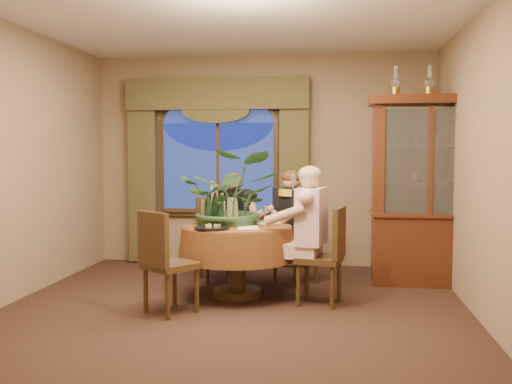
# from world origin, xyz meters

# --- Properties ---
(floor) EXTENTS (5.00, 5.00, 0.00)m
(floor) POSITION_xyz_m (0.00, 0.00, 0.00)
(floor) COLOR black
(floor) RESTS_ON ground
(wall_back) EXTENTS (4.50, 0.00, 4.50)m
(wall_back) POSITION_xyz_m (0.00, 2.50, 1.40)
(wall_back) COLOR #846A50
(wall_back) RESTS_ON ground
(wall_right) EXTENTS (0.00, 5.00, 5.00)m
(wall_right) POSITION_xyz_m (2.25, 0.00, 1.40)
(wall_right) COLOR #846A50
(wall_right) RESTS_ON ground
(ceiling) EXTENTS (5.00, 5.00, 0.00)m
(ceiling) POSITION_xyz_m (0.00, 0.00, 2.80)
(ceiling) COLOR white
(ceiling) RESTS_ON wall_back
(window) EXTENTS (1.62, 0.10, 1.32)m
(window) POSITION_xyz_m (-0.60, 2.43, 1.30)
(window) COLOR navy
(window) RESTS_ON wall_back
(arched_transom) EXTENTS (1.60, 0.06, 0.44)m
(arched_transom) POSITION_xyz_m (-0.60, 2.43, 2.08)
(arched_transom) COLOR navy
(arched_transom) RESTS_ON wall_back
(drapery_left) EXTENTS (0.38, 0.14, 2.32)m
(drapery_left) POSITION_xyz_m (-1.63, 2.38, 1.18)
(drapery_left) COLOR #3F3A20
(drapery_left) RESTS_ON floor
(drapery_right) EXTENTS (0.38, 0.14, 2.32)m
(drapery_right) POSITION_xyz_m (0.43, 2.38, 1.18)
(drapery_right) COLOR #3F3A20
(drapery_right) RESTS_ON floor
(swag_valance) EXTENTS (2.45, 0.16, 0.42)m
(swag_valance) POSITION_xyz_m (-0.60, 2.35, 2.28)
(swag_valance) COLOR #3F3A20
(swag_valance) RESTS_ON wall_back
(dining_table) EXTENTS (1.31, 1.31, 0.75)m
(dining_table) POSITION_xyz_m (-0.05, 0.73, 0.38)
(dining_table) COLOR maroon
(dining_table) RESTS_ON floor
(china_cabinet) EXTENTS (1.33, 0.53, 2.14)m
(china_cabinet) POSITION_xyz_m (2.00, 1.56, 1.07)
(china_cabinet) COLOR #3D1B10
(china_cabinet) RESTS_ON floor
(oil_lamp_left) EXTENTS (0.11, 0.11, 0.34)m
(oil_lamp_left) POSITION_xyz_m (1.63, 1.56, 2.31)
(oil_lamp_left) COLOR #A5722D
(oil_lamp_left) RESTS_ON china_cabinet
(oil_lamp_center) EXTENTS (0.11, 0.11, 0.34)m
(oil_lamp_center) POSITION_xyz_m (2.00, 1.56, 2.31)
(oil_lamp_center) COLOR #A5722D
(oil_lamp_center) RESTS_ON china_cabinet
(oil_lamp_right) EXTENTS (0.11, 0.11, 0.34)m
(oil_lamp_right) POSITION_xyz_m (2.37, 1.56, 2.31)
(oil_lamp_right) COLOR #A5722D
(oil_lamp_right) RESTS_ON china_cabinet
(chair_right) EXTENTS (0.50, 0.50, 0.96)m
(chair_right) POSITION_xyz_m (0.81, 0.55, 0.48)
(chair_right) COLOR black
(chair_right) RESTS_ON floor
(chair_back_right) EXTENTS (0.59, 0.59, 0.96)m
(chair_back_right) POSITION_xyz_m (0.52, 1.41, 0.48)
(chair_back_right) COLOR black
(chair_back_right) RESTS_ON floor
(chair_back) EXTENTS (0.56, 0.56, 0.96)m
(chair_back) POSITION_xyz_m (-0.41, 1.45, 0.48)
(chair_back) COLOR black
(chair_back) RESTS_ON floor
(chair_front_left) EXTENTS (0.59, 0.59, 0.96)m
(chair_front_left) POSITION_xyz_m (-0.56, 0.03, 0.48)
(chair_front_left) COLOR black
(chair_front_left) RESTS_ON floor
(person_pink) EXTENTS (0.54, 0.57, 1.38)m
(person_pink) POSITION_xyz_m (0.73, 0.57, 0.69)
(person_pink) COLOR beige
(person_pink) RESTS_ON floor
(person_back) EXTENTS (0.54, 0.51, 1.27)m
(person_back) POSITION_xyz_m (-0.23, 1.50, 0.64)
(person_back) COLOR black
(person_back) RESTS_ON floor
(person_scarf) EXTENTS (0.64, 0.63, 1.31)m
(person_scarf) POSITION_xyz_m (0.48, 1.35, 0.66)
(person_scarf) COLOR black
(person_scarf) RESTS_ON floor
(stoneware_vase) EXTENTS (0.15, 0.15, 0.28)m
(stoneware_vase) POSITION_xyz_m (-0.12, 0.85, 0.89)
(stoneware_vase) COLOR #90815F
(stoneware_vase) RESTS_ON dining_table
(centerpiece_plant) EXTENTS (1.06, 1.17, 0.92)m
(centerpiece_plant) POSITION_xyz_m (-0.12, 0.86, 1.41)
(centerpiece_plant) COLOR #2D502E
(centerpiece_plant) RESTS_ON dining_table
(olive_bowl) EXTENTS (0.14, 0.14, 0.05)m
(olive_bowl) POSITION_xyz_m (-0.01, 0.71, 0.77)
(olive_bowl) COLOR #4A5629
(olive_bowl) RESTS_ON dining_table
(cheese_platter) EXTENTS (0.35, 0.35, 0.02)m
(cheese_platter) POSITION_xyz_m (-0.25, 0.39, 0.76)
(cheese_platter) COLOR black
(cheese_platter) RESTS_ON dining_table
(wine_bottle_0) EXTENTS (0.07, 0.07, 0.33)m
(wine_bottle_0) POSITION_xyz_m (-0.21, 0.65, 0.92)
(wine_bottle_0) COLOR black
(wine_bottle_0) RESTS_ON dining_table
(wine_bottle_1) EXTENTS (0.07, 0.07, 0.33)m
(wine_bottle_1) POSITION_xyz_m (-0.22, 0.80, 0.92)
(wine_bottle_1) COLOR tan
(wine_bottle_1) RESTS_ON dining_table
(wine_bottle_2) EXTENTS (0.07, 0.07, 0.33)m
(wine_bottle_2) POSITION_xyz_m (-0.42, 0.81, 0.92)
(wine_bottle_2) COLOR tan
(wine_bottle_2) RESTS_ON dining_table
(wine_bottle_3) EXTENTS (0.07, 0.07, 0.33)m
(wine_bottle_3) POSITION_xyz_m (-0.32, 0.88, 0.92)
(wine_bottle_3) COLOR black
(wine_bottle_3) RESTS_ON dining_table
(wine_bottle_4) EXTENTS (0.07, 0.07, 0.33)m
(wine_bottle_4) POSITION_xyz_m (-0.35, 0.69, 0.92)
(wine_bottle_4) COLOR black
(wine_bottle_4) RESTS_ON dining_table
(tasting_paper_0) EXTENTS (0.27, 0.34, 0.00)m
(tasting_paper_0) POSITION_xyz_m (0.09, 0.53, 0.75)
(tasting_paper_0) COLOR white
(tasting_paper_0) RESTS_ON dining_table
(tasting_paper_1) EXTENTS (0.35, 0.37, 0.00)m
(tasting_paper_1) POSITION_xyz_m (0.26, 0.93, 0.75)
(tasting_paper_1) COLOR white
(tasting_paper_1) RESTS_ON dining_table
(wine_glass_person_pink) EXTENTS (0.07, 0.07, 0.18)m
(wine_glass_person_pink) POSITION_xyz_m (0.35, 0.65, 0.84)
(wine_glass_person_pink) COLOR silver
(wine_glass_person_pink) RESTS_ON dining_table
(wine_glass_person_back) EXTENTS (0.07, 0.07, 0.18)m
(wine_glass_person_back) POSITION_xyz_m (-0.14, 1.12, 0.84)
(wine_glass_person_back) COLOR silver
(wine_glass_person_back) RESTS_ON dining_table
(wine_glass_person_scarf) EXTENTS (0.07, 0.07, 0.18)m
(wine_glass_person_scarf) POSITION_xyz_m (0.21, 1.03, 0.84)
(wine_glass_person_scarf) COLOR silver
(wine_glass_person_scarf) RESTS_ON dining_table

